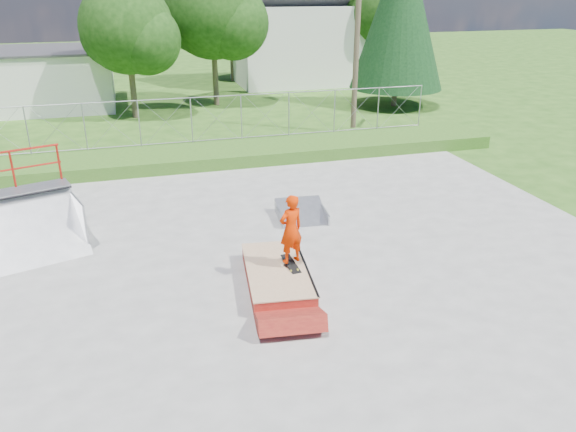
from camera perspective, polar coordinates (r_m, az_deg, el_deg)
name	(u,v)px	position (r m, az deg, el deg)	size (l,w,h in m)	color
ground	(250,276)	(13.43, -3.87, -6.08)	(120.00, 120.00, 0.00)	#285016
concrete_pad	(250,275)	(13.42, -3.88, -6.00)	(20.00, 16.00, 0.04)	gray
grass_berm	(197,155)	(22.06, -9.26, 6.10)	(24.00, 3.00, 0.50)	#285016
grind_box	(277,276)	(12.95, -1.13, -6.14)	(1.70, 2.98, 0.42)	maroon
quarter_pipe	(25,208)	(15.42, -25.13, 0.72)	(2.49, 2.10, 2.49)	#93959A
flat_bank_ramp	(302,213)	(16.41, 1.39, 0.34)	(1.37, 1.46, 0.42)	#93959A
skateboard	(291,264)	(12.92, 0.29, -4.91)	(0.22, 0.80, 0.02)	black
skater	(291,232)	(12.56, 0.30, -1.65)	(0.59, 0.39, 1.62)	red
chain_link_fence	(191,120)	(22.73, -9.78, 9.57)	(20.00, 0.06, 1.80)	gray
utility_building_flat	(16,81)	(34.36, -25.92, 12.26)	(10.00, 6.00, 3.00)	silver
gable_house	(296,24)	(39.30, 0.85, 18.94)	(8.40, 6.08, 8.94)	silver
utility_pole	(357,42)	(25.64, 7.00, 17.10)	(0.24, 0.24, 8.00)	brown
tree_left_near	(132,31)	(29.45, -15.54, 17.66)	(4.76, 4.48, 6.65)	brown
tree_center	(218,14)	(31.80, -7.11, 19.70)	(5.44, 5.12, 7.60)	brown
tree_right_far	(384,13)	(39.12, 9.72, 19.66)	(5.10, 4.80, 7.12)	brown
tree_back_mid	(235,26)	(40.21, -5.42, 18.64)	(4.08, 3.84, 5.70)	brown
conifer_tree	(401,10)	(31.98, 11.36, 19.83)	(5.04, 5.04, 9.10)	brown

